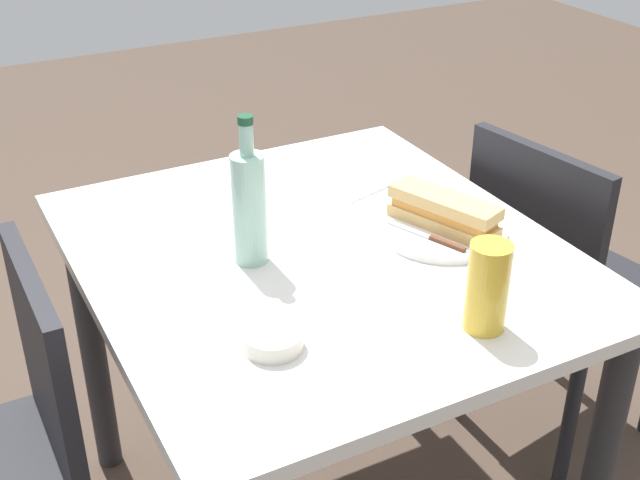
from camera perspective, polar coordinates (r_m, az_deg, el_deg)
dining_table at (r=1.71m, az=-0.00°, el=-4.13°), size 0.99×0.89×0.75m
chair_far at (r=1.66m, az=-20.58°, el=-13.61°), size 0.40×0.40×0.86m
chair_near at (r=2.12m, az=15.38°, el=-2.55°), size 0.46×0.46×0.86m
plate_near at (r=1.72m, az=8.27°, el=0.69°), size 0.26×0.26×0.01m
baguette_sandwich_near at (r=1.70m, az=8.37°, el=1.92°), size 0.24×0.15×0.07m
knife_near at (r=1.66m, az=7.49°, el=0.17°), size 0.17×0.08×0.01m
water_bottle at (r=1.56m, az=-4.80°, el=2.33°), size 0.06×0.06×0.29m
beer_glass at (r=1.41m, az=11.24°, el=-3.14°), size 0.07×0.07×0.16m
olive_bowl at (r=1.37m, az=-3.18°, el=-6.74°), size 0.10×0.10×0.03m
paper_napkin at (r=1.91m, az=2.09°, el=3.85°), size 0.17×0.17×0.00m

